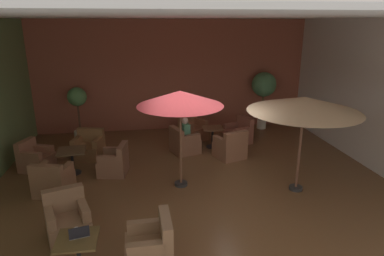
{
  "coord_description": "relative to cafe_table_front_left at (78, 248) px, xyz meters",
  "views": [
    {
      "loc": [
        -1.28,
        -7.47,
        3.9
      ],
      "look_at": [
        0.0,
        0.49,
        1.36
      ],
      "focal_mm": 31.81,
      "sensor_mm": 36.0,
      "label": 1
    }
  ],
  "objects": [
    {
      "name": "armchair_front_right_east",
      "position": [
        3.68,
        4.36,
        -0.16
      ],
      "size": [
        0.98,
        0.99,
        0.88
      ],
      "color": "#926043",
      "rests_on": "ground_plane"
    },
    {
      "name": "armchair_mid_center_west",
      "position": [
        0.34,
        3.77,
        -0.18
      ],
      "size": [
        0.83,
        0.84,
        0.83
      ],
      "color": "brown",
      "rests_on": "ground_plane"
    },
    {
      "name": "open_laptop",
      "position": [
        0.03,
        0.06,
        0.22
      ],
      "size": [
        0.35,
        0.29,
        0.2
      ],
      "color": "#9EA0A5",
      "rests_on": "cafe_table_front_left"
    },
    {
      "name": "armchair_front_right_west",
      "position": [
        2.84,
        6.22,
        -0.17
      ],
      "size": [
        1.04,
        1.05,
        0.85
      ],
      "color": "brown",
      "rests_on": "ground_plane"
    },
    {
      "name": "cafe_table_mid_center",
      "position": [
        -0.76,
        3.98,
        0.01
      ],
      "size": [
        0.77,
        0.77,
        0.66
      ],
      "color": "black",
      "rests_on": "ground_plane"
    },
    {
      "name": "potted_tree_left_corner",
      "position": [
        -0.94,
        6.64,
        0.74
      ],
      "size": [
        0.62,
        0.62,
        1.84
      ],
      "color": "silver",
      "rests_on": "ground_plane"
    },
    {
      "name": "potted_tree_mid_left",
      "position": [
        5.64,
        7.03,
        1.11
      ],
      "size": [
        0.9,
        0.9,
        2.13
      ],
      "color": "silver",
      "rests_on": "ground_plane"
    },
    {
      "name": "patio_umbrella_center_beige",
      "position": [
        2.0,
        2.82,
        1.71
      ],
      "size": [
        2.02,
        2.02,
        2.39
      ],
      "color": "#2D2D2D",
      "rests_on": "ground_plane"
    },
    {
      "name": "patio_umbrella_tall_red",
      "position": [
        4.72,
        2.16,
        1.62
      ],
      "size": [
        2.55,
        2.55,
        2.29
      ],
      "color": "#2D2D2D",
      "rests_on": "ground_plane"
    },
    {
      "name": "armchair_mid_center_east",
      "position": [
        -1.8,
        4.39,
        -0.18
      ],
      "size": [
        0.96,
        0.93,
        0.83
      ],
      "color": "#8D5B42",
      "rests_on": "ground_plane"
    },
    {
      "name": "ground_plane",
      "position": [
        2.34,
        2.71,
        -0.5
      ],
      "size": [
        10.02,
        9.88,
        0.02
      ],
      "primitive_type": "cube",
      "color": "brown"
    },
    {
      "name": "cafe_table_front_left",
      "position": [
        0.0,
        0.0,
        0.0
      ],
      "size": [
        0.65,
        0.65,
        0.66
      ],
      "color": "black",
      "rests_on": "ground_plane"
    },
    {
      "name": "patron_blue_shirt",
      "position": [
        2.42,
        5.03,
        0.27
      ],
      "size": [
        0.3,
        0.38,
        0.67
      ],
      "color": "#457B58",
      "rests_on": "ground_plane"
    },
    {
      "name": "armchair_front_left_east",
      "position": [
        1.14,
        0.02,
        -0.16
      ],
      "size": [
        0.77,
        0.77,
        0.9
      ],
      "color": "brown",
      "rests_on": "ground_plane"
    },
    {
      "name": "ceiling_slab",
      "position": [
        2.34,
        2.71,
        3.53
      ],
      "size": [
        10.02,
        9.88,
        0.06
      ],
      "primitive_type": "cube",
      "color": "silver",
      "rests_on": "wall_back_brick"
    },
    {
      "name": "cafe_table_front_right",
      "position": [
        3.35,
        5.33,
        -0.01
      ],
      "size": [
        0.67,
        0.67,
        0.66
      ],
      "color": "black",
      "rests_on": "ground_plane"
    },
    {
      "name": "armchair_mid_center_north",
      "position": [
        -0.48,
        5.07,
        -0.18
      ],
      "size": [
        0.96,
        0.92,
        0.83
      ],
      "color": "brown",
      "rests_on": "ground_plane"
    },
    {
      "name": "iced_drink_cup",
      "position": [
        -0.02,
        0.12,
        0.23
      ],
      "size": [
        0.08,
        0.08,
        0.11
      ],
      "primitive_type": "cylinder",
      "color": "silver",
      "rests_on": "cafe_table_front_left"
    },
    {
      "name": "armchair_mid_center_south",
      "position": [
        -1.02,
        2.9,
        -0.17
      ],
      "size": [
        0.92,
        0.92,
        0.83
      ],
      "color": "brown",
      "rests_on": "ground_plane"
    },
    {
      "name": "armchair_front_right_south",
      "position": [
        4.33,
        5.65,
        -0.18
      ],
      "size": [
        0.94,
        0.95,
        0.86
      ],
      "color": "#92523F",
      "rests_on": "ground_plane"
    },
    {
      "name": "armchair_front_left_south",
      "position": [
        -0.37,
        1.09,
        -0.16
      ],
      "size": [
        0.96,
        0.98,
        0.89
      ],
      "color": "#846043",
      "rests_on": "ground_plane"
    },
    {
      "name": "armchair_front_right_north",
      "position": [
        2.38,
        5.02,
        -0.17
      ],
      "size": [
        0.96,
        0.97,
        0.82
      ],
      "color": "brown",
      "rests_on": "ground_plane"
    },
    {
      "name": "wall_back_brick",
      "position": [
        2.34,
        7.6,
        1.5
      ],
      "size": [
        10.02,
        0.08,
        3.98
      ],
      "primitive_type": "cube",
      "color": "brown",
      "rests_on": "ground_plane"
    }
  ]
}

